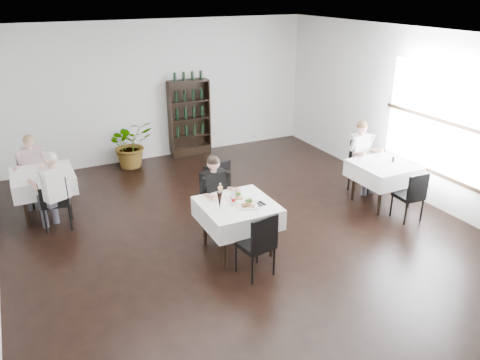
{
  "coord_description": "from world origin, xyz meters",
  "views": [
    {
      "loc": [
        -2.94,
        -5.42,
        3.66
      ],
      "look_at": [
        -0.16,
        0.2,
        1.03
      ],
      "focal_mm": 35.0,
      "sensor_mm": 36.0,
      "label": 1
    }
  ],
  "objects_px": {
    "main_table": "(237,213)",
    "diner_main": "(216,191)",
    "potted_tree": "(131,144)",
    "wine_shelf": "(190,119)"
  },
  "relations": [
    {
      "from": "wine_shelf",
      "to": "diner_main",
      "type": "bearing_deg",
      "value": -104.76
    },
    {
      "from": "wine_shelf",
      "to": "main_table",
      "type": "xyz_separation_m",
      "value": [
        -0.9,
        -4.31,
        -0.23
      ]
    },
    {
      "from": "wine_shelf",
      "to": "potted_tree",
      "type": "xyz_separation_m",
      "value": [
        -1.42,
        -0.19,
        -0.33
      ]
    },
    {
      "from": "potted_tree",
      "to": "diner_main",
      "type": "xyz_separation_m",
      "value": [
        0.42,
        -3.6,
        0.25
      ]
    },
    {
      "from": "wine_shelf",
      "to": "potted_tree",
      "type": "distance_m",
      "value": 1.47
    },
    {
      "from": "main_table",
      "to": "potted_tree",
      "type": "height_order",
      "value": "potted_tree"
    },
    {
      "from": "potted_tree",
      "to": "main_table",
      "type": "bearing_deg",
      "value": -82.79
    },
    {
      "from": "wine_shelf",
      "to": "main_table",
      "type": "distance_m",
      "value": 4.41
    },
    {
      "from": "main_table",
      "to": "potted_tree",
      "type": "xyz_separation_m",
      "value": [
        -0.52,
        4.13,
        -0.11
      ]
    },
    {
      "from": "main_table",
      "to": "diner_main",
      "type": "xyz_separation_m",
      "value": [
        -0.1,
        0.53,
        0.15
      ]
    }
  ]
}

